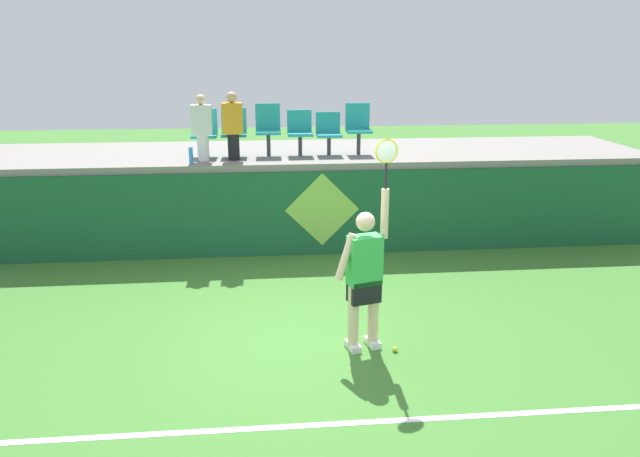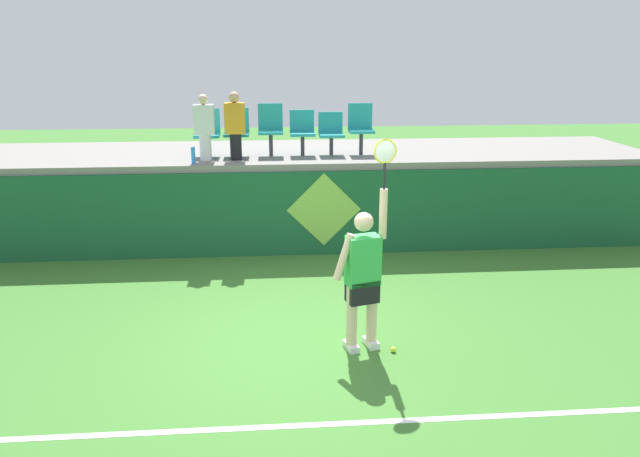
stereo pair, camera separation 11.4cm
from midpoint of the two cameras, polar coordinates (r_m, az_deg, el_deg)
The scene contains 16 objects.
ground_plane at distance 7.50m, azimuth -1.86°, elevation -10.71°, with size 40.00×40.00×0.00m, color #3D752D.
court_back_wall at distance 10.30m, azimuth -2.78°, elevation 1.48°, with size 13.50×0.20×1.46m, color #195633.
spectator_platform at distance 11.38m, azimuth -3.05°, elevation 7.06°, with size 13.50×2.68×0.12m, color gray.
court_baseline_stripe at distance 6.06m, azimuth -1.05°, elevation -18.16°, with size 12.15×0.08×0.01m, color white.
tennis_player at distance 7.01m, azimuth 4.57°, elevation -4.35°, with size 0.74×0.35×2.51m.
tennis_ball at distance 7.32m, azimuth 7.42°, elevation -11.31°, with size 0.07×0.07×0.07m, color #D1E533.
water_bottle at distance 10.32m, azimuth -11.62°, elevation 6.82°, with size 0.07×0.07×0.28m, color #338CE5.
stadium_chair_0 at distance 10.95m, azimuth -10.34°, elevation 9.13°, with size 0.44×0.42×0.83m.
stadium_chair_1 at distance 10.90m, azimuth -7.61°, elevation 9.28°, with size 0.44×0.42×0.84m.
stadium_chair_2 at distance 10.89m, azimuth -4.41°, elevation 9.60°, with size 0.44×0.42×0.91m.
stadium_chair_3 at distance 10.90m, azimuth -1.39°, elevation 9.33°, with size 0.44×0.42×0.79m.
stadium_chair_4 at distance 10.95m, azimuth 1.35°, elevation 9.21°, with size 0.44×0.42×0.75m.
stadium_chair_5 at distance 11.01m, azimuth 4.19°, elevation 9.68°, with size 0.44×0.42×0.90m.
spectator_0 at distance 10.49m, azimuth -7.75°, elevation 9.72°, with size 0.34×0.20×1.15m.
spectator_1 at distance 10.52m, azimuth -10.60°, elevation 9.47°, with size 0.34×0.20×1.11m.
wall_signage_mount at distance 10.46m, azimuth 0.68°, elevation -2.46°, with size 1.27×0.01×1.44m.
Camera 2 is at (-0.23, -6.64, 3.50)m, focal length 33.76 mm.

